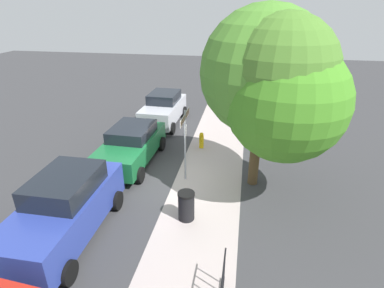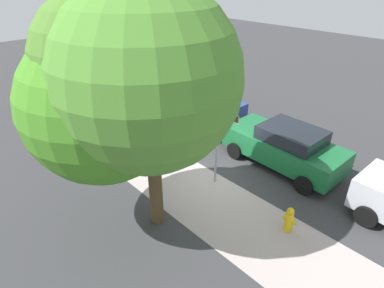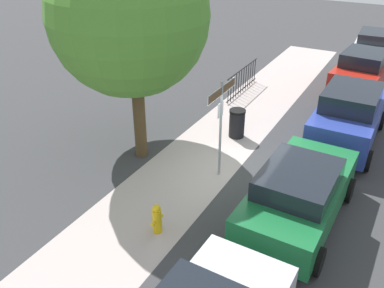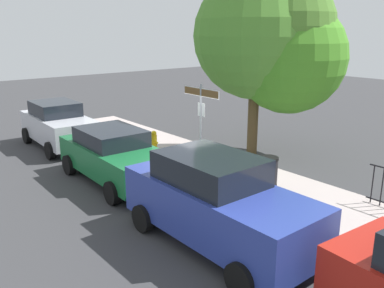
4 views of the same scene
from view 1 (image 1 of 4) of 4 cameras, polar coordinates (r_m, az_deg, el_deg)
The scene contains 9 objects.
ground_plane at distance 12.31m, azimuth -3.26°, elevation -6.79°, with size 60.00×60.00×0.00m, color #38383A.
sidewalk_strip at distance 10.49m, azimuth 1.35°, elevation -13.09°, with size 24.00×2.60×0.00m, color #B2A39F.
street_sign at distance 11.51m, azimuth -1.28°, elevation 2.45°, with size 1.63×0.07×2.86m.
shade_tree at distance 10.49m, azimuth 14.97°, elevation 11.09°, with size 5.03×4.81×6.45m.
car_silver at distance 17.73m, azimuth -5.22°, elevation 6.49°, with size 4.08×2.04×1.77m.
car_green at distance 13.56m, azimuth -11.07°, elevation -0.13°, with size 4.39×2.13×1.60m.
car_blue at distance 9.89m, azimuth -22.23°, elevation -10.84°, with size 4.56×2.02×1.96m.
fire_hydrant at distance 14.83m, azimuth 1.74°, elevation 0.70°, with size 0.42×0.22×0.78m.
trash_bin at distance 10.11m, azimuth -1.05°, elevation -11.23°, with size 0.55×0.55×0.98m.
Camera 1 is at (10.19, 2.49, 6.45)m, focal length 29.15 mm.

